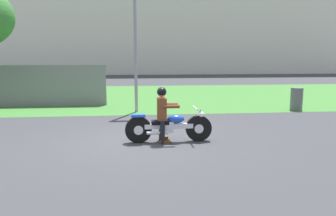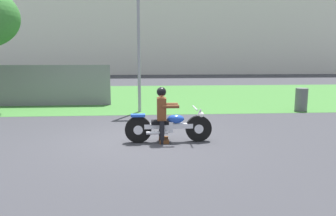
# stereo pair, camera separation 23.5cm
# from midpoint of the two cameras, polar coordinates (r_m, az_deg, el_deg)

# --- Properties ---
(ground) EXTENTS (120.00, 120.00, 0.00)m
(ground) POSITION_cam_midpoint_polar(r_m,az_deg,el_deg) (8.46, -4.40, -5.75)
(ground) COLOR #38383D
(grass_verge) EXTENTS (60.00, 12.00, 0.01)m
(grass_verge) POSITION_cam_midpoint_polar(r_m,az_deg,el_deg) (17.96, -4.38, 2.21)
(grass_verge) COLOR #3D7533
(grass_verge) RESTS_ON ground
(stadium_facade) EXTENTS (47.47, 8.00, 15.52)m
(stadium_facade) POSITION_cam_midpoint_polar(r_m,az_deg,el_deg) (42.93, 2.06, 16.65)
(stadium_facade) COLOR silver
(stadium_facade) RESTS_ON ground
(motorcycle_lead) EXTENTS (2.22, 0.66, 0.89)m
(motorcycle_lead) POSITION_cam_midpoint_polar(r_m,az_deg,el_deg) (8.20, 0.97, -3.30)
(motorcycle_lead) COLOR black
(motorcycle_lead) RESTS_ON ground
(rider_lead) EXTENTS (0.55, 0.48, 1.42)m
(rider_lead) POSITION_cam_midpoint_polar(r_m,az_deg,el_deg) (8.11, -0.20, -0.39)
(rider_lead) COLOR black
(rider_lead) RESTS_ON ground
(streetlight_pole) EXTENTS (0.96, 0.20, 5.58)m
(streetlight_pole) POSITION_cam_midpoint_polar(r_m,az_deg,el_deg) (12.64, -4.18, 15.16)
(streetlight_pole) COLOR gray
(streetlight_pole) RESTS_ON ground
(trash_can) EXTENTS (0.48, 0.48, 0.92)m
(trash_can) POSITION_cam_midpoint_polar(r_m,az_deg,el_deg) (14.00, 23.05, 1.40)
(trash_can) COLOR #595E5B
(trash_can) RESTS_ON ground
(fence_segment) EXTENTS (7.00, 0.06, 1.80)m
(fence_segment) POSITION_cam_midpoint_polar(r_m,az_deg,el_deg) (15.35, -22.90, 3.69)
(fence_segment) COLOR slate
(fence_segment) RESTS_ON ground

